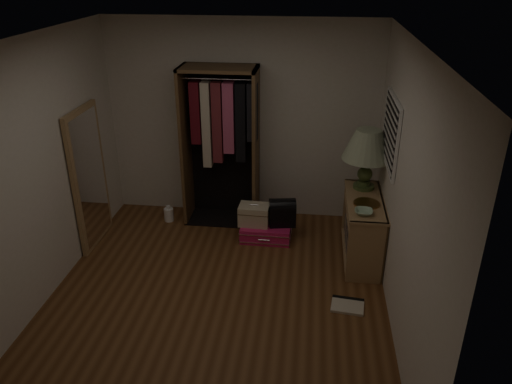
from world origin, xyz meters
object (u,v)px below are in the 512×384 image
Objects in this scene: open_wardrobe at (222,133)px; train_case at (254,215)px; floor_mirror at (89,178)px; white_jug at (169,214)px; black_bag at (282,211)px; pink_suitcase at (266,231)px; table_lamp at (368,146)px; console_bookshelf at (362,226)px.

open_wardrobe reaches higher than train_case.
white_jug is at bearing 38.93° from floor_mirror.
black_bag is (0.81, -0.45, -0.84)m from open_wardrobe.
white_jug reaches higher than pink_suitcase.
train_case is at bearing 8.65° from floor_mirror.
train_case is 0.54× the size of table_lamp.
console_bookshelf is 1.32m from train_case.
train_case reaches higher than pink_suitcase.
floor_mirror is 1.22m from white_jug.
console_bookshelf is at bearing -22.40° from open_wardrobe.
console_bookshelf is 0.55× the size of open_wardrobe.
train_case reaches higher than white_jug.
open_wardrobe is at bearing 141.57° from black_bag.
open_wardrobe reaches higher than black_bag.
white_jug is at bearing 173.59° from table_lamp.
train_case is 1.10× the size of black_bag.
floor_mirror is 4.36× the size of train_case.
floor_mirror is 2.24m from pink_suitcase.
white_jug is at bearing 167.98° from train_case.
pink_suitcase is 1.65m from table_lamp.
console_bookshelf is at bearing -11.85° from pink_suitcase.
open_wardrobe is 1.36m from pink_suitcase.
table_lamp is at bearing -9.74° from black_bag.
train_case is (-0.15, -0.01, 0.23)m from pink_suitcase.
console_bookshelf is 2.07m from open_wardrobe.
open_wardrobe reaches higher than console_bookshelf.
white_jug is (-1.20, 0.30, -0.23)m from train_case.
black_bag is 0.49× the size of table_lamp.
console_bookshelf is 3.16× the size of black_bag.
floor_mirror reaches higher than console_bookshelf.
white_jug is (-1.35, 0.30, -0.00)m from pink_suitcase.
open_wardrobe is 5.26× the size of train_case.
pink_suitcase is at bearing -37.44° from open_wardrobe.
train_case is at bearing -14.31° from white_jug.
train_case is 1.26m from white_jug.
table_lamp is at bearing 1.65° from pink_suitcase.
white_jug is (-0.73, -0.17, -1.12)m from open_wardrobe.
table_lamp is (0.00, 0.28, 0.89)m from console_bookshelf.
open_wardrobe reaches higher than white_jug.
open_wardrobe is (-1.76, 0.73, 0.82)m from console_bookshelf.
console_bookshelf is 2.87× the size of train_case.
console_bookshelf is at bearing -8.65° from train_case.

